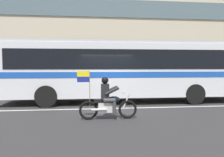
% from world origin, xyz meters
% --- Properties ---
extents(ground_plane, '(60.00, 60.00, 0.00)m').
position_xyz_m(ground_plane, '(0.00, 0.00, 0.00)').
color(ground_plane, '#2B2B2D').
extents(sidewalk_curb, '(28.00, 3.80, 0.15)m').
position_xyz_m(sidewalk_curb, '(0.00, 5.10, 0.07)').
color(sidewalk_curb, '#A39E93').
rests_on(sidewalk_curb, ground_plane).
extents(lane_center_stripe, '(26.60, 0.14, 0.01)m').
position_xyz_m(lane_center_stripe, '(0.00, -0.60, 0.00)').
color(lane_center_stripe, silver).
rests_on(lane_center_stripe, ground_plane).
extents(office_building_facade, '(28.00, 0.89, 9.36)m').
position_xyz_m(office_building_facade, '(0.00, 7.39, 4.69)').
color(office_building_facade, '#B2A893').
rests_on(office_building_facade, ground_plane).
extents(transit_bus, '(12.62, 2.71, 3.22)m').
position_xyz_m(transit_bus, '(1.01, 1.19, 1.88)').
color(transit_bus, silver).
rests_on(transit_bus, ground_plane).
extents(motorcycle_with_rider, '(2.20, 0.64, 1.78)m').
position_xyz_m(motorcycle_with_rider, '(-0.20, -2.51, 0.67)').
color(motorcycle_with_rider, black).
rests_on(motorcycle_with_rider, ground_plane).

